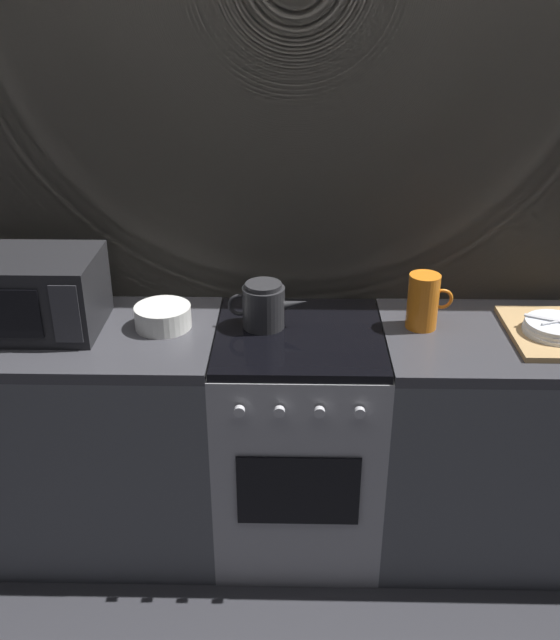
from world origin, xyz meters
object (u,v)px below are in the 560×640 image
(mixing_bowl, at_px, (163,317))
(pitcher, at_px, (423,301))
(dish_pile, at_px, (553,330))
(kettle, at_px, (264,305))
(stove_unit, at_px, (298,439))
(microwave, at_px, (33,293))

(mixing_bowl, height_order, pitcher, pitcher)
(mixing_bowl, height_order, dish_pile, mixing_bowl)
(kettle, height_order, pitcher, pitcher)
(stove_unit, bearing_deg, microwave, 178.38)
(kettle, height_order, dish_pile, kettle)
(microwave, xyz_separation_m, pitcher, (1.37, 0.03, -0.03))
(stove_unit, relative_size, dish_pile, 2.25)
(kettle, relative_size, mixing_bowl, 1.42)
(kettle, distance_m, dish_pile, 1.01)
(pitcher, xyz_separation_m, dish_pile, (0.45, -0.07, -0.08))
(microwave, distance_m, dish_pile, 1.82)
(mixing_bowl, bearing_deg, microwave, -178.25)
(microwave, bearing_deg, pitcher, 1.35)
(microwave, distance_m, kettle, 0.81)
(microwave, xyz_separation_m, kettle, (0.80, 0.03, -0.05))
(dish_pile, bearing_deg, microwave, 178.95)
(mixing_bowl, distance_m, dish_pile, 1.37)
(microwave, bearing_deg, stove_unit, -1.62)
(kettle, height_order, mixing_bowl, kettle)
(stove_unit, bearing_deg, kettle, 157.23)
(microwave, relative_size, mixing_bowl, 2.30)
(stove_unit, relative_size, pitcher, 4.50)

